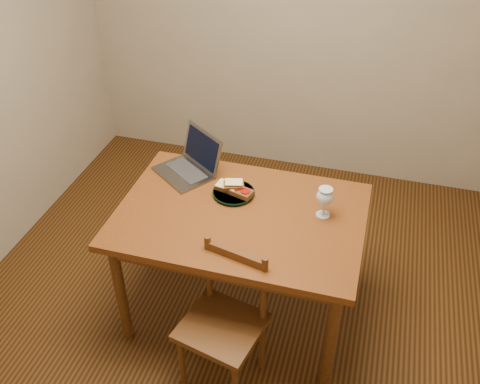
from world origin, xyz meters
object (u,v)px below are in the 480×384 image
(chair, at_px, (224,317))
(milk_glass, at_px, (324,202))
(table, at_px, (240,225))
(laptop, at_px, (192,161))
(plate, at_px, (234,193))

(chair, height_order, milk_glass, milk_glass)
(table, bearing_deg, milk_glass, 13.47)
(milk_glass, distance_m, laptop, 0.83)
(plate, bearing_deg, laptop, 151.87)
(table, distance_m, laptop, 0.51)
(laptop, bearing_deg, plate, 7.72)
(table, xyz_separation_m, plate, (-0.08, 0.15, 0.10))
(plate, height_order, milk_glass, milk_glass)
(table, relative_size, laptop, 2.99)
(table, distance_m, plate, 0.19)
(plate, relative_size, milk_glass, 1.35)
(table, height_order, milk_glass, milk_glass)
(chair, distance_m, laptop, 0.94)
(plate, bearing_deg, milk_glass, -5.13)
(chair, relative_size, plate, 1.95)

